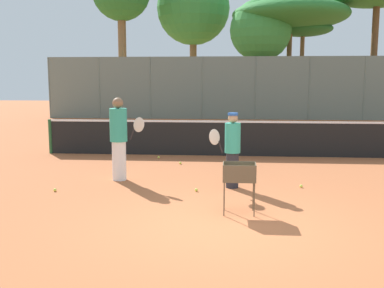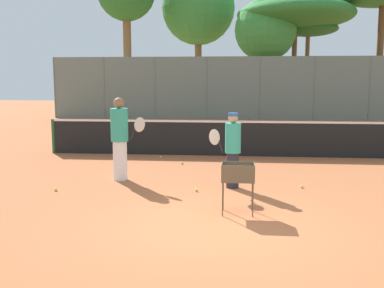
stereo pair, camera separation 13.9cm
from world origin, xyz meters
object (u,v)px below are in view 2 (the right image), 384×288
at_px(player_red_cap, 120,138).
at_px(tennis_net, 229,138).
at_px(ball_cart, 237,177).
at_px(player_white_outfit, 232,149).
at_px(parked_car, 289,104).

bearing_deg(player_red_cap, tennis_net, 78.66).
xyz_separation_m(tennis_net, ball_cart, (0.23, -5.89, 0.10)).
bearing_deg(tennis_net, player_white_outfit, -88.09).
bearing_deg(parked_car, player_red_cap, -106.42).
height_order(player_white_outfit, ball_cart, player_white_outfit).
distance_m(tennis_net, player_white_outfit, 4.03).
relative_size(tennis_net, player_red_cap, 5.85).
distance_m(tennis_net, parked_car, 17.72).
bearing_deg(player_white_outfit, ball_cart, 49.04).
distance_m(player_red_cap, parked_car, 21.72).
relative_size(player_red_cap, ball_cart, 2.15).
bearing_deg(ball_cart, player_red_cap, 138.19).
distance_m(tennis_net, player_red_cap, 4.29).
bearing_deg(player_red_cap, ball_cart, -18.31).
bearing_deg(player_white_outfit, parked_car, -143.38).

